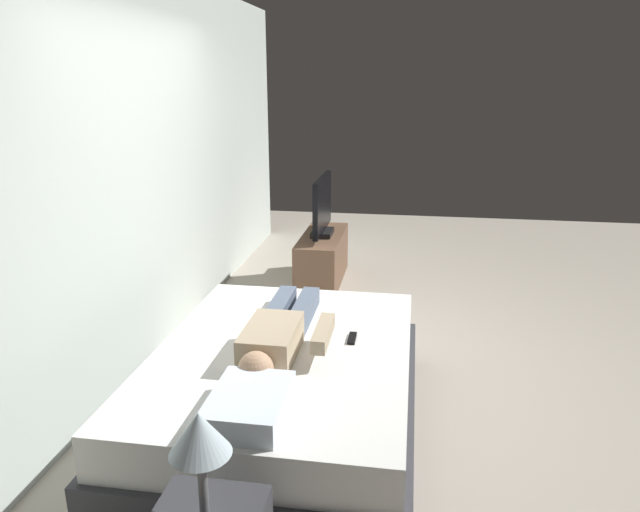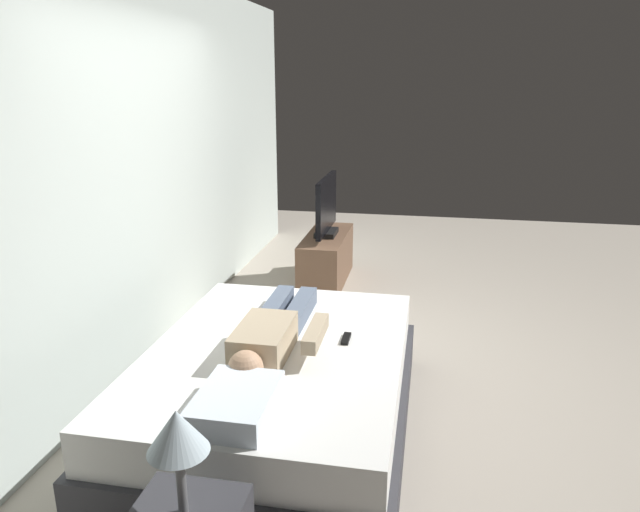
# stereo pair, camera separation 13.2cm
# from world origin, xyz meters

# --- Properties ---
(ground_plane) EXTENTS (10.00, 10.00, 0.00)m
(ground_plane) POSITION_xyz_m (0.00, 0.00, 0.00)
(ground_plane) COLOR #ADA393
(back_wall) EXTENTS (6.40, 0.10, 2.80)m
(back_wall) POSITION_xyz_m (0.40, 1.49, 1.40)
(back_wall) COLOR silver
(back_wall) RESTS_ON ground
(bed) EXTENTS (2.06, 1.51, 0.54)m
(bed) POSITION_xyz_m (-0.89, 0.26, 0.26)
(bed) COLOR #333338
(bed) RESTS_ON ground
(pillow) EXTENTS (0.48, 0.34, 0.12)m
(pillow) POSITION_xyz_m (-1.60, 0.26, 0.60)
(pillow) COLOR white
(pillow) RESTS_ON bed
(person) EXTENTS (1.26, 0.46, 0.18)m
(person) POSITION_xyz_m (-0.86, 0.29, 0.62)
(person) COLOR tan
(person) RESTS_ON bed
(remote) EXTENTS (0.15, 0.04, 0.02)m
(remote) POSITION_xyz_m (-0.71, -0.12, 0.55)
(remote) COLOR black
(remote) RESTS_ON bed
(tv_stand) EXTENTS (1.10, 0.40, 0.50)m
(tv_stand) POSITION_xyz_m (1.79, 0.45, 0.25)
(tv_stand) COLOR brown
(tv_stand) RESTS_ON ground
(tv) EXTENTS (0.88, 0.20, 0.59)m
(tv) POSITION_xyz_m (1.79, 0.45, 0.78)
(tv) COLOR black
(tv) RESTS_ON tv_stand
(lamp) EXTENTS (0.22, 0.22, 0.42)m
(lamp) POSITION_xyz_m (-2.22, 0.25, 0.85)
(lamp) COLOR #59595B
(lamp) RESTS_ON nightstand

